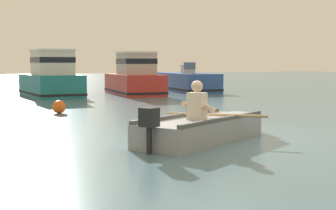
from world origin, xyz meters
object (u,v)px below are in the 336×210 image
moored_boat_red (135,79)px  mooring_buoy (59,107)px  moored_boat_blue (185,82)px  moored_boat_teal (51,79)px  rowboat_with_person (203,128)px

moored_boat_red → mooring_buoy: bearing=-129.6°
moored_boat_blue → mooring_buoy: bearing=-138.0°
moored_boat_teal → moored_boat_blue: (7.67, 0.97, -0.33)m
rowboat_with_person → moored_boat_blue: bearing=60.1°
mooring_buoy → moored_boat_blue: bearing=42.0°
moored_boat_teal → mooring_buoy: 7.99m
moored_boat_blue → mooring_buoy: size_ratio=15.48×
rowboat_with_person → mooring_buoy: size_ratio=8.81×
moored_boat_teal → mooring_buoy: (-1.99, -7.72, -0.59)m
rowboat_with_person → mooring_buoy: rowboat_with_person is taller
moored_boat_red → moored_boat_blue: bearing=22.4°
moored_boat_teal → moored_boat_red: size_ratio=0.94×
moored_boat_red → mooring_buoy: 9.27m
rowboat_with_person → moored_boat_red: bearing=69.9°
moored_boat_teal → mooring_buoy: bearing=-104.5°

